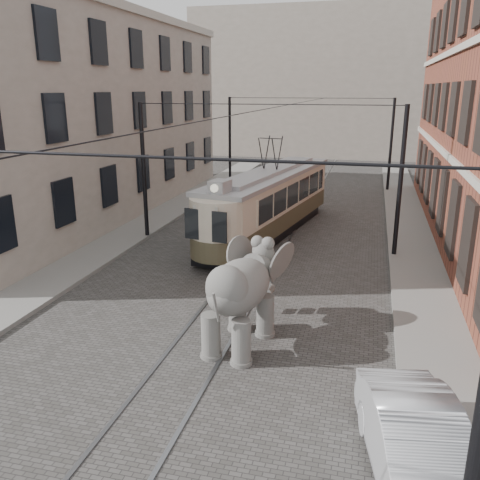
# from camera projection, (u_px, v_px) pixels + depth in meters

# --- Properties ---
(ground) EXTENTS (120.00, 120.00, 0.00)m
(ground) POSITION_uv_depth(u_px,v_px,m) (230.00, 302.00, 16.14)
(ground) COLOR #454240
(tram_rails) EXTENTS (1.54, 80.00, 0.02)m
(tram_rails) POSITION_uv_depth(u_px,v_px,m) (230.00, 302.00, 16.14)
(tram_rails) COLOR slate
(tram_rails) RESTS_ON ground
(sidewalk_right) EXTENTS (2.00, 60.00, 0.15)m
(sidewalk_right) POSITION_uv_depth(u_px,v_px,m) (429.00, 321.00, 14.68)
(sidewalk_right) COLOR slate
(sidewalk_right) RESTS_ON ground
(sidewalk_left) EXTENTS (2.00, 60.00, 0.15)m
(sidewalk_left) POSITION_uv_depth(u_px,v_px,m) (52.00, 281.00, 17.69)
(sidewalk_left) COLOR slate
(sidewalk_left) RESTS_ON ground
(stucco_building) EXTENTS (7.00, 24.00, 10.00)m
(stucco_building) POSITION_uv_depth(u_px,v_px,m) (80.00, 119.00, 26.62)
(stucco_building) COLOR gray
(stucco_building) RESTS_ON ground
(distant_block) EXTENTS (28.00, 10.00, 14.00)m
(distant_block) POSITION_uv_depth(u_px,v_px,m) (336.00, 84.00, 51.20)
(distant_block) COLOR gray
(distant_block) RESTS_ON ground
(catenary) EXTENTS (11.00, 30.20, 6.00)m
(catenary) POSITION_uv_depth(u_px,v_px,m) (259.00, 182.00, 19.96)
(catenary) COLOR black
(catenary) RESTS_ON ground
(tram) EXTENTS (4.31, 11.49, 4.47)m
(tram) POSITION_uv_depth(u_px,v_px,m) (270.00, 187.00, 23.05)
(tram) COLOR beige
(tram) RESTS_ON ground
(elephant) EXTENTS (2.98, 4.58, 2.61)m
(elephant) POSITION_uv_depth(u_px,v_px,m) (239.00, 300.00, 13.07)
(elephant) COLOR #5C5955
(elephant) RESTS_ON ground
(parked_car) EXTENTS (2.32, 4.46, 1.40)m
(parked_car) POSITION_uv_depth(u_px,v_px,m) (419.00, 449.00, 8.54)
(parked_car) COLOR #A1A2A6
(parked_car) RESTS_ON ground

